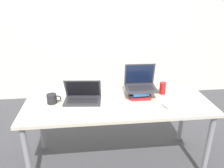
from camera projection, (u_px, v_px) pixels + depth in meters
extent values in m
cube|color=silver|center=(104.00, 17.00, 3.45)|extent=(8.00, 0.05, 2.70)
cube|color=beige|center=(118.00, 102.00, 2.12)|extent=(1.78, 0.72, 0.03)
cylinder|color=gray|center=(28.00, 160.00, 1.90)|extent=(0.05, 0.05, 0.70)
cylinder|color=gray|center=(208.00, 147.00, 2.06)|extent=(0.05, 0.05, 0.70)
cylinder|color=gray|center=(41.00, 123.00, 2.45)|extent=(0.05, 0.05, 0.70)
cylinder|color=gray|center=(182.00, 114.00, 2.62)|extent=(0.05, 0.05, 0.70)
cube|color=#333338|center=(83.00, 101.00, 2.09)|extent=(0.37, 0.24, 0.02)
cube|color=#232328|center=(83.00, 101.00, 2.08)|extent=(0.29, 0.14, 0.00)
cube|color=#333338|center=(83.00, 88.00, 2.11)|extent=(0.36, 0.13, 0.20)
cube|color=black|center=(83.00, 89.00, 2.11)|extent=(0.32, 0.11, 0.17)
cube|color=maroon|center=(139.00, 94.00, 2.22)|extent=(0.21, 0.25, 0.03)
cube|color=black|center=(137.00, 92.00, 2.22)|extent=(0.22, 0.25, 0.02)
cube|color=#235693|center=(138.00, 90.00, 2.19)|extent=(0.18, 0.26, 0.03)
cube|color=#333338|center=(141.00, 88.00, 2.17)|extent=(0.31, 0.23, 0.02)
cube|color=#232328|center=(141.00, 88.00, 2.16)|extent=(0.25, 0.12, 0.00)
cube|color=#333338|center=(140.00, 74.00, 2.22)|extent=(0.31, 0.05, 0.22)
cube|color=#0F1938|center=(140.00, 74.00, 2.21)|extent=(0.28, 0.04, 0.20)
cube|color=silver|center=(143.00, 108.00, 1.97)|extent=(0.31, 0.16, 0.01)
cube|color=silver|center=(143.00, 107.00, 1.97)|extent=(0.28, 0.13, 0.00)
ellipsoid|color=#B2B2B7|center=(166.00, 105.00, 2.00)|extent=(0.06, 0.10, 0.03)
cube|color=white|center=(201.00, 107.00, 1.98)|extent=(0.20, 0.25, 0.01)
cylinder|color=#232328|center=(52.00, 99.00, 2.05)|extent=(0.09, 0.09, 0.09)
torus|color=#232328|center=(58.00, 98.00, 2.06)|extent=(0.06, 0.01, 0.06)
cylinder|color=red|center=(163.00, 88.00, 2.24)|extent=(0.07, 0.07, 0.12)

